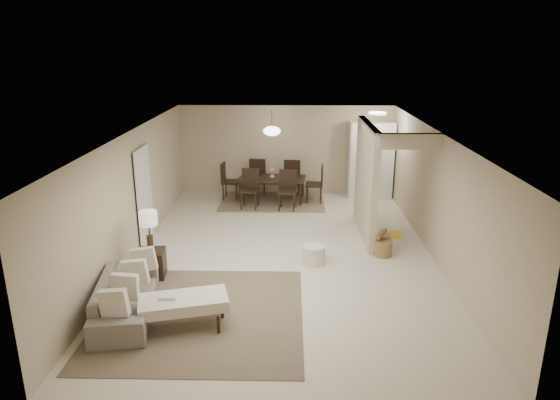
{
  "coord_description": "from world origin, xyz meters",
  "views": [
    {
      "loc": [
        0.13,
        -9.4,
        4.1
      ],
      "look_at": [
        -0.08,
        0.38,
        1.05
      ],
      "focal_mm": 32.0,
      "sensor_mm": 36.0,
      "label": 1
    }
  ],
  "objects_px": {
    "pantry_cabinet": "(371,160)",
    "dining_table": "(272,189)",
    "ottoman_bench": "(184,303)",
    "side_table": "(152,264)",
    "sofa": "(126,297)",
    "round_pouf": "(314,255)",
    "wicker_basket": "(383,248)"
  },
  "relations": [
    {
      "from": "ottoman_bench",
      "to": "dining_table",
      "type": "distance_m",
      "value": 6.52
    },
    {
      "from": "round_pouf",
      "to": "dining_table",
      "type": "xyz_separation_m",
      "value": [
        -0.97,
        4.11,
        0.14
      ]
    },
    {
      "from": "ottoman_bench",
      "to": "round_pouf",
      "type": "relative_size",
      "value": 3.1
    },
    {
      "from": "ottoman_bench",
      "to": "pantry_cabinet",
      "type": "bearing_deg",
      "value": 46.15
    },
    {
      "from": "round_pouf",
      "to": "pantry_cabinet",
      "type": "bearing_deg",
      "value": 68.99
    },
    {
      "from": "sofa",
      "to": "side_table",
      "type": "bearing_deg",
      "value": -11.15
    },
    {
      "from": "pantry_cabinet",
      "to": "ottoman_bench",
      "type": "relative_size",
      "value": 1.47
    },
    {
      "from": "pantry_cabinet",
      "to": "ottoman_bench",
      "type": "xyz_separation_m",
      "value": [
        -3.82,
        -6.88,
        -0.67
      ]
    },
    {
      "from": "ottoman_bench",
      "to": "wicker_basket",
      "type": "height_order",
      "value": "ottoman_bench"
    },
    {
      "from": "side_table",
      "to": "dining_table",
      "type": "relative_size",
      "value": 0.29
    },
    {
      "from": "ottoman_bench",
      "to": "dining_table",
      "type": "relative_size",
      "value": 0.8
    },
    {
      "from": "ottoman_bench",
      "to": "sofa",
      "type": "bearing_deg",
      "value": 148.21
    },
    {
      "from": "dining_table",
      "to": "ottoman_bench",
      "type": "bearing_deg",
      "value": -94.32
    },
    {
      "from": "side_table",
      "to": "round_pouf",
      "type": "bearing_deg",
      "value": 12.53
    },
    {
      "from": "side_table",
      "to": "dining_table",
      "type": "xyz_separation_m",
      "value": [
        2.03,
        4.77,
        0.06
      ]
    },
    {
      "from": "sofa",
      "to": "dining_table",
      "type": "relative_size",
      "value": 1.15
    },
    {
      "from": "pantry_cabinet",
      "to": "dining_table",
      "type": "height_order",
      "value": "pantry_cabinet"
    },
    {
      "from": "sofa",
      "to": "round_pouf",
      "type": "xyz_separation_m",
      "value": [
        3.05,
        2.02,
        -0.12
      ]
    },
    {
      "from": "side_table",
      "to": "dining_table",
      "type": "height_order",
      "value": "dining_table"
    },
    {
      "from": "pantry_cabinet",
      "to": "dining_table",
      "type": "distance_m",
      "value": 2.85
    },
    {
      "from": "sofa",
      "to": "dining_table",
      "type": "height_order",
      "value": "dining_table"
    },
    {
      "from": "pantry_cabinet",
      "to": "side_table",
      "type": "distance_m",
      "value": 7.11
    },
    {
      "from": "sofa",
      "to": "round_pouf",
      "type": "bearing_deg",
      "value": -65.54
    },
    {
      "from": "side_table",
      "to": "round_pouf",
      "type": "xyz_separation_m",
      "value": [
        3.0,
        0.67,
        -0.08
      ]
    },
    {
      "from": "sofa",
      "to": "dining_table",
      "type": "distance_m",
      "value": 6.47
    },
    {
      "from": "sofa",
      "to": "ottoman_bench",
      "type": "relative_size",
      "value": 1.44
    },
    {
      "from": "ottoman_bench",
      "to": "round_pouf",
      "type": "xyz_separation_m",
      "value": [
        2.07,
        2.32,
        -0.2
      ]
    },
    {
      "from": "ottoman_bench",
      "to": "side_table",
      "type": "distance_m",
      "value": 1.9
    },
    {
      "from": "side_table",
      "to": "dining_table",
      "type": "bearing_deg",
      "value": 66.93
    },
    {
      "from": "pantry_cabinet",
      "to": "side_table",
      "type": "xyz_separation_m",
      "value": [
        -4.75,
        -5.22,
        -0.79
      ]
    },
    {
      "from": "side_table",
      "to": "wicker_basket",
      "type": "xyz_separation_m",
      "value": [
        4.42,
        1.07,
        -0.1
      ]
    },
    {
      "from": "side_table",
      "to": "round_pouf",
      "type": "height_order",
      "value": "side_table"
    }
  ]
}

